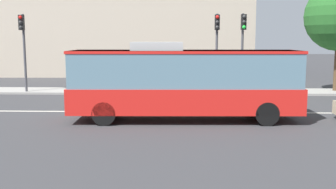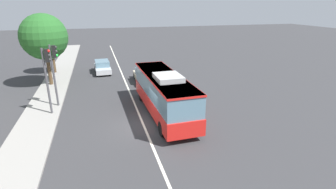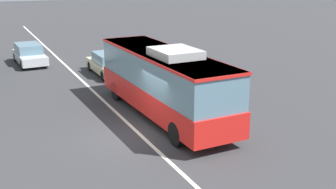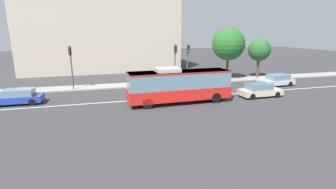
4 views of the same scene
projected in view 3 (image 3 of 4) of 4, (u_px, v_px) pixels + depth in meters
ground_plane at (139, 134)px, 17.91m from camera, size 160.00×160.00×0.00m
lane_centre_line at (139, 133)px, 17.91m from camera, size 76.00×0.16×0.01m
transit_bus at (163, 79)px, 19.55m from camera, size 10.07×2.78×3.46m
sedan_beige at (108, 64)px, 27.66m from camera, size 4.51×1.85×1.46m
sedan_silver at (29, 54)px, 30.69m from camera, size 4.57×1.99×1.46m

